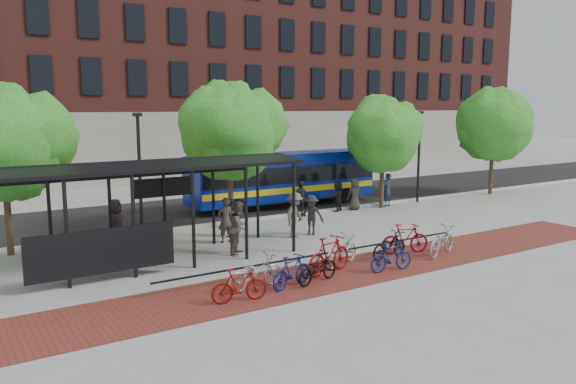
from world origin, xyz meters
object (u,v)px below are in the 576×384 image
bike_9 (405,239)px  pedestrian_6 (355,194)px  bus_shelter (145,177)px  bike_10 (442,241)px  tree_a (5,139)px  pedestrian_3 (295,215)px  tree_d (494,121)px  pedestrian_4 (301,199)px  bus (283,176)px  bike_8 (389,246)px  pedestrian_1 (225,220)px  bike_4 (317,268)px  bike_7 (391,257)px  tree_c (384,132)px  bike_2 (255,272)px  lamp_post_left (140,171)px  bike_3 (292,271)px  pedestrian_8 (239,228)px  pedestrian_2 (229,217)px  tree_b (231,127)px  lamp_post_right (419,154)px  bike_6 (341,251)px  pedestrian_0 (115,224)px  pedestrian_9 (311,215)px  pedestrian_5 (338,196)px  bike_5 (329,255)px

bike_9 → pedestrian_6: bearing=-11.0°
bus_shelter → bike_10: (9.39, -4.72, -2.47)m
tree_a → pedestrian_3: 11.21m
pedestrian_6 → tree_d: bearing=-165.7°
bike_10 → pedestrian_4: bearing=-18.0°
bus → bike_8: bus is taller
bike_8 → pedestrian_1: bearing=25.9°
bike_4 → bike_9: size_ratio=0.93×
bike_7 → bike_10: (2.96, 0.53, 0.03)m
tree_c → bike_2: (-12.46, -8.26, -3.54)m
pedestrian_4 → lamp_post_left: bearing=168.0°
bike_3 → pedestrian_8: (0.52, 4.33, 0.48)m
tree_d → pedestrian_3: size_ratio=3.49×
bike_4 → pedestrian_2: pedestrian_2 is taller
bus_shelter → pedestrian_4: bearing=24.3°
bike_7 → pedestrian_4: size_ratio=0.93×
pedestrian_8 → tree_a: bearing=104.1°
tree_b → lamp_post_right: (11.90, 0.25, -1.71)m
bike_3 → bike_10: size_ratio=0.82×
bike_6 → pedestrian_6: (7.09, 7.91, 0.31)m
tree_a → lamp_post_right: size_ratio=1.21×
tree_b → bike_6: (0.24, -7.64, -3.95)m
lamp_post_right → bike_6: 14.26m
pedestrian_4 → bike_8: bearing=-114.0°
pedestrian_1 → pedestrian_6: bearing=-161.6°
bus → bike_10: size_ratio=5.34×
pedestrian_8 → pedestrian_2: bearing=26.6°
tree_d → pedestrian_0: size_ratio=3.37×
pedestrian_9 → pedestrian_1: bearing=-144.7°
pedestrian_5 → pedestrian_6: size_ratio=0.96×
bus_shelter → lamp_post_right: size_ratio=2.07×
bus → lamp_post_right: bearing=-22.6°
tree_d → bike_3: tree_d is taller
pedestrian_2 → bus_shelter: bearing=-15.7°
pedestrian_1 → pedestrian_4: size_ratio=1.03×
tree_c → bike_6: size_ratio=3.04×
bike_10 → lamp_post_left: bearing=23.6°
tree_c → bike_3: bearing=-142.8°
pedestrian_2 → tree_d: bearing=142.4°
tree_c → lamp_post_left: size_ratio=1.16×
pedestrian_1 → pedestrian_8: size_ratio=0.92×
bike_8 → bike_5: bearing=86.3°
bike_6 → pedestrian_4: 8.76m
pedestrian_3 → pedestrian_5: bearing=4.8°
pedestrian_4 → lamp_post_right: bearing=-12.6°
bike_3 → bike_9: (5.66, 1.04, 0.06)m
bike_6 → pedestrian_5: size_ratio=1.23×
bus → pedestrian_5: 3.34m
pedestrian_8 → pedestrian_6: bearing=-17.3°
tree_b → pedestrian_2: bearing=-120.9°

